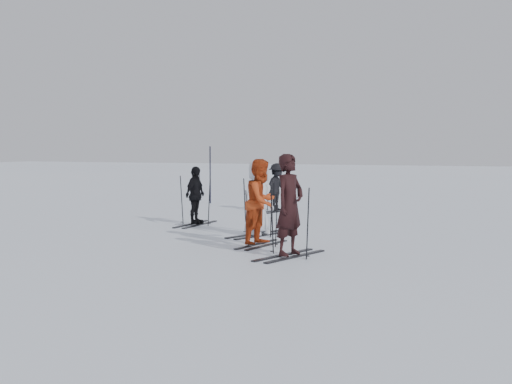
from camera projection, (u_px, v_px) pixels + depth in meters
ground at (238, 241)px, 13.93m from camera, size 120.00×120.00×0.00m
skier_near_dark at (290, 206)px, 11.87m from camera, size 0.63×0.79×1.88m
skier_red at (262, 203)px, 13.23m from camera, size 0.80×0.96×1.76m
skier_grey at (258, 199)px, 14.73m from camera, size 0.80×0.97×1.71m
skier_uphill_left at (195, 196)px, 16.76m from camera, size 0.38×0.88×1.50m
skier_uphill_far at (277, 188)px, 20.27m from camera, size 0.74×1.06×1.50m
skis_near_dark at (290, 221)px, 11.89m from camera, size 2.05×1.47×1.34m
skis_red at (262, 217)px, 13.25m from camera, size 1.73×1.12×1.18m
skis_grey at (258, 206)px, 14.75m from camera, size 2.08×1.56×1.36m
skis_uphill_left at (195, 200)px, 16.76m from camera, size 1.84×0.99×1.33m
skis_uphill_far at (277, 192)px, 20.28m from camera, size 1.86×1.23×1.25m
piste_marker at (210, 175)px, 23.22m from camera, size 0.05×0.05×2.07m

